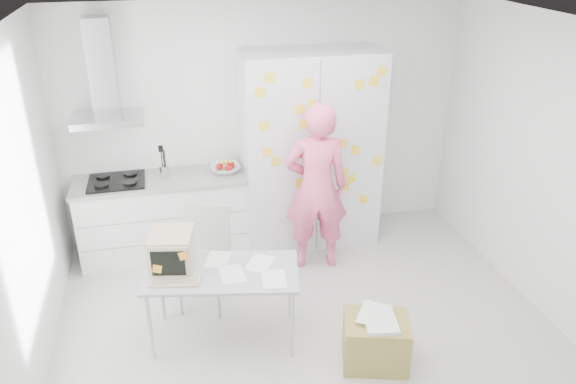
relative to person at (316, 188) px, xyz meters
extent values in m
cube|color=silver|center=(-0.36, -1.10, -0.92)|extent=(4.50, 4.00, 0.02)
cube|color=white|center=(-0.36, 0.90, 0.44)|extent=(4.50, 0.02, 2.70)
cube|color=white|center=(-2.61, -1.10, 0.44)|extent=(0.02, 4.00, 2.70)
cube|color=white|center=(1.89, -1.10, 0.44)|extent=(0.02, 4.00, 2.70)
cube|color=white|center=(-0.36, -1.10, 1.79)|extent=(4.50, 4.00, 0.02)
cube|color=white|center=(-1.56, 0.60, -0.47)|extent=(1.80, 0.60, 0.88)
cube|color=gray|center=(-1.56, 0.30, -0.33)|extent=(1.76, 0.01, 0.01)
cube|color=gray|center=(-1.56, 0.30, -0.61)|extent=(1.76, 0.01, 0.01)
cube|color=#9E9E99|center=(-1.56, 0.60, -0.01)|extent=(1.84, 0.63, 0.04)
cube|color=black|center=(-2.01, 0.60, 0.01)|extent=(0.58, 0.50, 0.03)
cylinder|color=black|center=(-2.15, 0.48, 0.04)|extent=(0.14, 0.14, 0.02)
cylinder|color=black|center=(-1.87, 0.48, 0.04)|extent=(0.14, 0.14, 0.02)
cylinder|color=black|center=(-2.15, 0.72, 0.04)|extent=(0.14, 0.14, 0.02)
cylinder|color=black|center=(-1.87, 0.72, 0.04)|extent=(0.14, 0.14, 0.02)
cylinder|color=silver|center=(-1.51, 0.60, 0.08)|extent=(0.10, 0.10, 0.14)
cylinder|color=black|center=(-1.53, 0.61, 0.18)|extent=(0.01, 0.01, 0.30)
cylinder|color=black|center=(-1.49, 0.59, 0.18)|extent=(0.01, 0.01, 0.30)
cylinder|color=black|center=(-1.51, 0.62, 0.18)|extent=(0.01, 0.01, 0.30)
cube|color=black|center=(-1.53, 0.61, 0.34)|extent=(0.05, 0.01, 0.07)
imported|color=white|center=(-0.86, 0.60, 0.04)|extent=(0.31, 0.31, 0.08)
sphere|color=#B2140F|center=(-0.92, 0.62, 0.07)|extent=(0.08, 0.08, 0.08)
sphere|color=#B2140F|center=(-0.83, 0.55, 0.07)|extent=(0.08, 0.08, 0.08)
sphere|color=#B2140F|center=(-0.79, 0.64, 0.07)|extent=(0.08, 0.08, 0.08)
cylinder|color=yellow|center=(-0.88, 0.62, 0.12)|extent=(0.09, 0.17, 0.10)
cylinder|color=yellow|center=(-0.86, 0.62, 0.12)|extent=(0.04, 0.17, 0.10)
cylinder|color=yellow|center=(-0.83, 0.62, 0.12)|extent=(0.08, 0.17, 0.10)
cube|color=silver|center=(-2.01, 0.65, 0.69)|extent=(0.70, 0.48, 0.07)
cube|color=silver|center=(-2.01, 0.77, 1.19)|extent=(0.26, 0.24, 0.95)
cube|color=silver|center=(0.09, 0.57, 0.19)|extent=(1.50, 0.65, 2.20)
cube|color=slate|center=(0.09, 0.25, 0.19)|extent=(0.01, 0.01, 2.16)
cube|color=silver|center=(0.03, 0.24, 0.19)|extent=(0.02, 0.02, 0.30)
cube|color=silver|center=(0.15, 0.24, 0.19)|extent=(0.02, 0.02, 0.30)
cube|color=yellow|center=(0.50, 0.24, 0.99)|extent=(0.10, 0.00, 0.10)
cube|color=yellow|center=(0.65, 0.24, 1.01)|extent=(0.12, 0.00, 0.12)
cube|color=yellow|center=(0.76, 0.24, 0.14)|extent=(0.12, 0.00, 0.12)
cube|color=yellow|center=(-0.14, 0.24, 0.30)|extent=(0.10, 0.00, 0.10)
cube|color=yellow|center=(0.10, 0.24, 0.44)|extent=(0.12, 0.00, 0.12)
cube|color=yellow|center=(0.46, 0.24, -0.06)|extent=(0.12, 0.00, 0.12)
cube|color=yellow|center=(-0.11, 0.24, -0.05)|extent=(0.10, 0.00, 0.10)
cube|color=yellow|center=(-0.04, 0.24, 1.04)|extent=(0.12, 0.00, 0.12)
cube|color=yellow|center=(0.18, 0.24, -0.10)|extent=(0.12, 0.00, 0.12)
cube|color=yellow|center=(0.50, 0.24, 0.28)|extent=(0.12, 0.00, 0.12)
cube|color=yellow|center=(0.38, 0.24, 0.03)|extent=(0.10, 0.00, 0.10)
cube|color=yellow|center=(-0.12, 0.24, 0.77)|extent=(0.12, 0.00, 0.12)
cube|color=yellow|center=(-0.37, 0.24, 0.23)|extent=(0.10, 0.00, 0.10)
cube|color=yellow|center=(-0.46, 0.24, 0.35)|extent=(0.10, 0.00, 0.10)
cube|color=yellow|center=(-0.52, 0.24, 0.97)|extent=(0.11, 0.00, 0.11)
cube|color=yellow|center=(0.02, 0.24, -0.33)|extent=(0.10, 0.00, 0.10)
cube|color=yellow|center=(-0.11, 0.24, 0.30)|extent=(0.11, 0.00, 0.11)
cube|color=yellow|center=(0.63, 0.24, -0.32)|extent=(0.11, 0.00, 0.11)
cube|color=yellow|center=(0.73, 0.24, 1.11)|extent=(0.10, 0.00, 0.10)
cube|color=yellow|center=(-0.08, 0.24, 0.61)|extent=(0.10, 0.00, 0.10)
cube|color=yellow|center=(-0.19, 0.24, 0.25)|extent=(0.11, 0.00, 0.11)
cube|color=yellow|center=(0.27, 0.24, -0.40)|extent=(0.10, 0.00, 0.10)
cube|color=yellow|center=(-0.43, 0.24, 1.11)|extent=(0.10, 0.00, 0.10)
cube|color=yellow|center=(-0.49, 0.24, 0.63)|extent=(0.12, 0.00, 0.12)
cube|color=yellow|center=(0.40, 0.24, -0.14)|extent=(0.11, 0.00, 0.11)
cube|color=yellow|center=(0.01, 0.24, 0.82)|extent=(0.11, 0.00, 0.11)
cube|color=yellow|center=(0.36, 0.24, 0.37)|extent=(0.11, 0.00, 0.11)
cube|color=yellow|center=(0.11, 0.24, -0.12)|extent=(0.11, 0.00, 0.11)
imported|color=#FF6391|center=(0.00, 0.00, 0.00)|extent=(0.71, 0.51, 1.83)
cube|color=#A6AEB1|center=(-1.11, -0.99, -0.23)|extent=(1.40, 0.89, 0.03)
cylinder|color=#BCBDC1|center=(-1.75, -1.14, -0.58)|extent=(0.04, 0.04, 0.67)
cylinder|color=#BCBDC1|center=(-0.58, -1.37, -0.58)|extent=(0.04, 0.04, 0.67)
cylinder|color=#BCBDC1|center=(-1.64, -0.61, -0.58)|extent=(0.04, 0.04, 0.67)
cylinder|color=#BCBDC1|center=(-0.48, -0.85, -0.58)|extent=(0.04, 0.04, 0.67)
cube|color=beige|center=(-1.51, -0.84, -0.05)|extent=(0.42, 0.43, 0.33)
cube|color=beige|center=(-1.55, -1.03, -0.05)|extent=(0.33, 0.08, 0.30)
cube|color=black|center=(-1.55, -1.04, -0.05)|extent=(0.27, 0.06, 0.23)
cube|color=#FFAE2E|center=(-1.64, -1.03, -0.09)|extent=(0.08, 0.02, 0.09)
cube|color=#FFAE2E|center=(-1.42, -1.07, 0.03)|extent=(0.09, 0.02, 0.09)
cube|color=beige|center=(-1.51, -1.08, -0.20)|extent=(0.43, 0.22, 0.02)
cube|color=gray|center=(-1.51, -1.08, -0.19)|extent=(0.38, 0.17, 0.01)
cube|color=white|center=(-1.03, -1.06, -0.21)|extent=(0.21, 0.29, 0.00)
cube|color=white|center=(-0.77, -0.95, -0.21)|extent=(0.31, 0.34, 0.00)
cube|color=white|center=(-0.70, -1.22, -0.21)|extent=(0.22, 0.29, 0.00)
cube|color=white|center=(-1.12, -0.80, -0.21)|extent=(0.28, 0.33, 0.00)
cube|color=#AAAAA8|center=(-1.23, -0.49, -0.43)|extent=(0.59, 0.59, 0.04)
cube|color=#AAAAA8|center=(-1.16, -0.30, -0.16)|extent=(0.41, 0.19, 0.50)
cylinder|color=#A6A6AA|center=(-1.47, -0.59, -0.68)|extent=(0.04, 0.04, 0.46)
cylinder|color=#A6A6AA|center=(-1.13, -0.72, -0.68)|extent=(0.04, 0.04, 0.46)
cylinder|color=#A6A6AA|center=(-1.34, -0.25, -0.68)|extent=(0.04, 0.04, 0.46)
cylinder|color=#A6A6AA|center=(-1.00, -0.38, -0.68)|extent=(0.04, 0.04, 0.46)
cube|color=#A09045|center=(0.08, -1.60, -0.70)|extent=(0.63, 0.56, 0.43)
cube|color=white|center=(0.09, -1.63, -0.47)|extent=(0.31, 0.38, 0.04)
cube|color=white|center=(0.06, -1.55, -0.45)|extent=(0.36, 0.39, 0.00)
camera|label=1|loc=(-1.48, -5.04, 2.45)|focal=35.00mm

